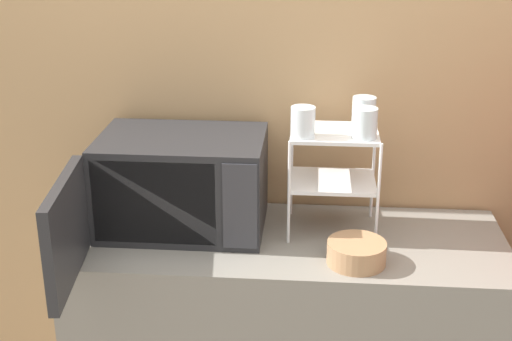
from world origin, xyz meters
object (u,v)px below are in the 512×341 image
at_px(glass_front_right, 365,123).
at_px(bowl, 356,253).
at_px(microwave, 177,185).
at_px(dish_rack, 333,159).
at_px(glass_back_right, 364,112).
at_px(glass_front_left, 303,122).

relative_size(glass_front_right, bowl, 0.53).
distance_m(microwave, bowl, 0.63).
height_order(dish_rack, glass_back_right, glass_back_right).
distance_m(dish_rack, glass_front_right, 0.18).
xyz_separation_m(dish_rack, bowl, (0.07, -0.23, -0.21)).
relative_size(dish_rack, glass_back_right, 3.60).
height_order(glass_front_left, glass_back_right, same).
relative_size(glass_front_left, glass_front_right, 1.00).
height_order(microwave, dish_rack, dish_rack).
bearing_deg(glass_front_left, microwave, 176.62).
bearing_deg(glass_back_right, glass_front_right, -91.82).
xyz_separation_m(dish_rack, glass_front_right, (0.09, -0.06, 0.14)).
distance_m(microwave, glass_front_right, 0.64).
distance_m(glass_back_right, glass_front_right, 0.13).
distance_m(glass_front_right, bowl, 0.40).
relative_size(dish_rack, glass_front_left, 3.60).
height_order(glass_front_left, glass_front_right, same).
bearing_deg(bowl, glass_back_right, 86.20).
height_order(microwave, bowl, microwave).
bearing_deg(glass_front_left, dish_rack, 32.24).
bearing_deg(glass_front_right, microwave, 178.04).
relative_size(glass_back_right, glass_front_right, 1.00).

